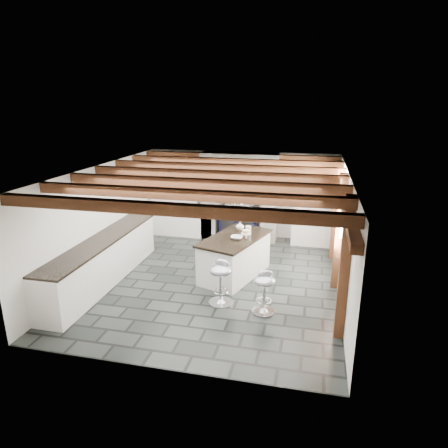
% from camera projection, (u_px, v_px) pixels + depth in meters
% --- Properties ---
extents(ground, '(6.00, 6.00, 0.00)m').
position_uv_depth(ground, '(215.00, 279.00, 8.35)').
color(ground, black).
rests_on(ground, ground).
extents(room_shell, '(6.00, 6.03, 6.00)m').
position_uv_depth(room_shell, '(204.00, 211.00, 9.48)').
color(room_shell, white).
rests_on(room_shell, ground).
extents(range_cooker, '(1.00, 0.63, 0.99)m').
position_uv_depth(range_cooker, '(239.00, 222.00, 10.71)').
color(range_cooker, black).
rests_on(range_cooker, ground).
extents(kitchen_island, '(1.42, 1.96, 1.16)m').
position_uv_depth(kitchen_island, '(235.00, 256.00, 8.41)').
color(kitchen_island, white).
rests_on(kitchen_island, ground).
extents(bar_stool_near, '(0.50, 0.50, 0.77)m').
position_uv_depth(bar_stool_near, '(264.00, 287.00, 6.92)').
color(bar_stool_near, silver).
rests_on(bar_stool_near, ground).
extents(bar_stool_far, '(0.51, 0.51, 0.84)m').
position_uv_depth(bar_stool_far, '(221.00, 277.00, 7.22)').
color(bar_stool_far, silver).
rests_on(bar_stool_far, ground).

